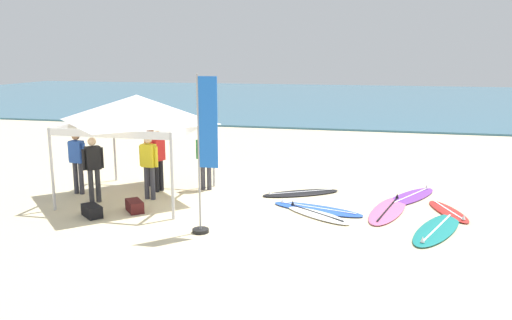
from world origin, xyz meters
TOP-DOWN VIEW (x-y plane):
  - ground_plane at (0.00, 0.00)m, footprint 80.00×80.00m
  - sea at (0.00, 31.90)m, footprint 80.00×36.00m
  - canopy_tent at (-2.90, 0.48)m, footprint 3.24×3.24m
  - surfboard_pink at (3.56, 0.68)m, footprint 1.28×2.68m
  - surfboard_black at (1.24, 1.75)m, footprint 2.20×1.57m
  - surfboard_purple at (4.17, 2.06)m, footprint 1.73×2.40m
  - surfboard_teal at (4.59, -0.53)m, footprint 1.59×2.68m
  - surfboard_white at (1.88, -0.04)m, footprint 1.93×1.64m
  - surfboard_red at (4.99, 0.90)m, footprint 1.07×1.90m
  - surfboard_blue at (1.86, 0.37)m, footprint 2.43×1.28m
  - person_blue at (-4.71, 0.43)m, footprint 0.55×0.26m
  - person_yellow at (-2.58, 0.37)m, footprint 0.55×0.27m
  - person_green at (-1.44, 1.63)m, footprint 0.55×0.25m
  - person_orange at (-3.15, 1.76)m, footprint 0.24×0.55m
  - person_black at (-3.83, -0.25)m, footprint 0.40×0.43m
  - person_red at (-2.67, 1.18)m, footprint 0.33×0.52m
  - banner_flag at (-0.30, -1.80)m, footprint 0.60×0.36m
  - gear_bag_near_tent at (-3.29, -1.34)m, footprint 0.67×0.63m
  - gear_bag_by_pole at (-2.48, -0.74)m, footprint 0.63×0.66m

SIDE VIEW (x-z plane):
  - ground_plane at x=0.00m, z-range 0.00..0.00m
  - surfboard_teal at x=4.59m, z-range -0.06..0.13m
  - surfboard_pink at x=3.56m, z-range -0.06..0.13m
  - surfboard_purple at x=4.17m, z-range -0.06..0.13m
  - surfboard_blue at x=1.86m, z-range -0.06..0.13m
  - surfboard_black at x=1.24m, z-range -0.06..0.13m
  - surfboard_white at x=1.88m, z-range -0.06..0.13m
  - surfboard_red at x=4.99m, z-range -0.06..0.13m
  - sea at x=0.00m, z-range 0.00..0.10m
  - gear_bag_near_tent at x=-3.29m, z-range 0.00..0.28m
  - gear_bag_by_pole at x=-2.48m, z-range 0.00..0.28m
  - person_blue at x=-4.71m, z-range 0.13..1.84m
  - person_yellow at x=-2.58m, z-range 0.13..1.84m
  - person_green at x=-1.44m, z-range 0.13..1.84m
  - person_orange at x=-3.15m, z-range 0.13..1.84m
  - person_black at x=-3.83m, z-range 0.13..1.84m
  - person_red at x=-2.67m, z-range 0.13..1.84m
  - banner_flag at x=-0.30m, z-range -0.13..3.27m
  - canopy_tent at x=-2.90m, z-range 1.01..3.76m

